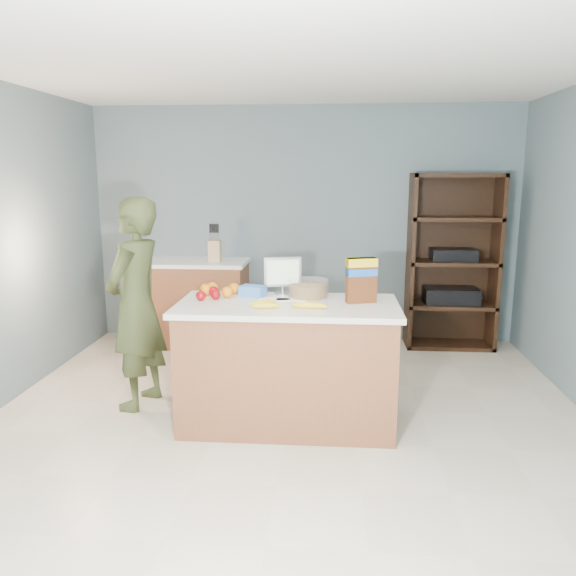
# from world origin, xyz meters

# --- Properties ---
(floor) EXTENTS (4.50, 5.00, 0.02)m
(floor) POSITION_xyz_m (0.00, 0.00, 0.00)
(floor) COLOR beige
(floor) RESTS_ON ground
(walls) EXTENTS (4.52, 5.02, 2.51)m
(walls) POSITION_xyz_m (0.00, 0.00, 1.65)
(walls) COLOR slate
(walls) RESTS_ON ground
(counter_peninsula) EXTENTS (1.56, 0.76, 0.90)m
(counter_peninsula) POSITION_xyz_m (0.00, 0.30, 0.42)
(counter_peninsula) COLOR brown
(counter_peninsula) RESTS_ON ground
(back_cabinet) EXTENTS (1.24, 0.62, 0.90)m
(back_cabinet) POSITION_xyz_m (-1.20, 2.20, 0.45)
(back_cabinet) COLOR brown
(back_cabinet) RESTS_ON ground
(shelving_unit) EXTENTS (0.90, 0.40, 1.80)m
(shelving_unit) POSITION_xyz_m (1.55, 2.35, 0.86)
(shelving_unit) COLOR black
(shelving_unit) RESTS_ON ground
(person) EXTENTS (0.51, 0.67, 1.63)m
(person) POSITION_xyz_m (-1.18, 0.55, 0.82)
(person) COLOR #353E1E
(person) RESTS_ON ground
(knife_block) EXTENTS (0.12, 0.10, 0.31)m
(knife_block) POSITION_xyz_m (-0.90, 2.15, 1.02)
(knife_block) COLOR tan
(knife_block) RESTS_ON back_cabinet
(envelopes) EXTENTS (0.36, 0.17, 0.00)m
(envelopes) POSITION_xyz_m (-0.04, 0.42, 0.90)
(envelopes) COLOR white
(envelopes) RESTS_ON counter_peninsula
(bananas) EXTENTS (0.55, 0.19, 0.04)m
(bananas) POSITION_xyz_m (0.01, 0.17, 0.92)
(bananas) COLOR yellow
(bananas) RESTS_ON counter_peninsula
(apples) EXTENTS (0.17, 0.24, 0.07)m
(apples) POSITION_xyz_m (-0.58, 0.41, 0.94)
(apples) COLOR maroon
(apples) RESTS_ON counter_peninsula
(oranges) EXTENTS (0.29, 0.24, 0.08)m
(oranges) POSITION_xyz_m (-0.55, 0.54, 0.94)
(oranges) COLOR orange
(oranges) RESTS_ON counter_peninsula
(blue_carton) EXTENTS (0.21, 0.17, 0.08)m
(blue_carton) POSITION_xyz_m (-0.28, 0.51, 0.94)
(blue_carton) COLOR blue
(blue_carton) RESTS_ON counter_peninsula
(salad_bowl) EXTENTS (0.30, 0.30, 0.13)m
(salad_bowl) POSITION_xyz_m (0.14, 0.52, 0.96)
(salad_bowl) COLOR #267219
(salad_bowl) RESTS_ON counter_peninsula
(tv) EXTENTS (0.28, 0.12, 0.28)m
(tv) POSITION_xyz_m (-0.06, 0.61, 1.06)
(tv) COLOR silver
(tv) RESTS_ON counter_peninsula
(cereal_box) EXTENTS (0.23, 0.13, 0.32)m
(cereal_box) POSITION_xyz_m (0.52, 0.37, 1.08)
(cereal_box) COLOR #592B14
(cereal_box) RESTS_ON counter_peninsula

